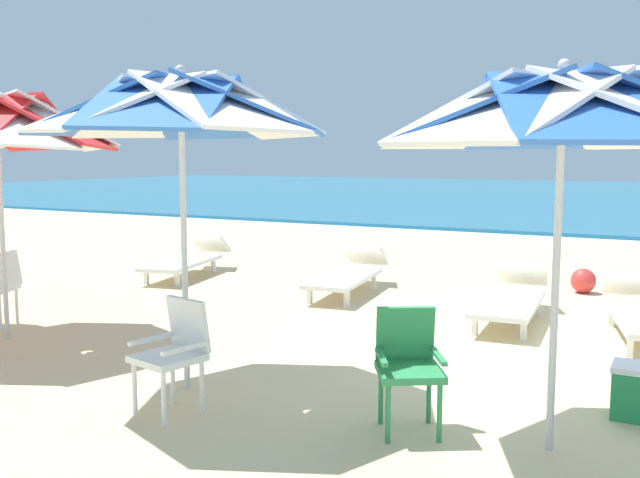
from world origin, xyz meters
TOP-DOWN VIEW (x-y plane):
  - ground_plane at (0.00, 0.00)m, footprint 80.00×80.00m
  - surf_foam at (0.00, 10.03)m, footprint 80.00×0.70m
  - beach_umbrella_0 at (0.37, -2.41)m, footprint 2.50×2.50m
  - plastic_chair_0 at (-0.59, -2.53)m, footprint 0.61×0.62m
  - beach_umbrella_1 at (-2.52, -2.57)m, footprint 2.44×2.44m
  - plastic_chair_1 at (-2.25, -3.04)m, footprint 0.53×0.55m
  - sun_lounger_1 at (-0.68, 1.14)m, footprint 0.78×2.19m
  - sun_lounger_2 at (-3.09, 1.76)m, footprint 0.90×2.21m
  - sun_lounger_3 at (-5.99, 1.84)m, footprint 1.04×2.23m
  - beach_ball at (-0.16, 3.34)m, footprint 0.35×0.35m

SIDE VIEW (x-z plane):
  - ground_plane at x=0.00m, z-range 0.00..0.00m
  - surf_foam at x=0.00m, z-range 0.00..0.01m
  - beach_ball at x=-0.16m, z-range 0.00..0.35m
  - sun_lounger_1 at x=-0.68m, z-range -0.03..0.59m
  - sun_lounger_2 at x=-3.09m, z-range -0.03..0.59m
  - sun_lounger_3 at x=-5.99m, z-range -0.03..0.59m
  - plastic_chair_0 at x=-0.59m, z-range 0.06..0.93m
  - plastic_chair_1 at x=-2.25m, z-range 0.06..0.93m
  - beach_umbrella_0 at x=0.37m, z-range 0.93..3.47m
  - beach_umbrella_1 at x=-2.52m, z-range 0.98..3.63m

